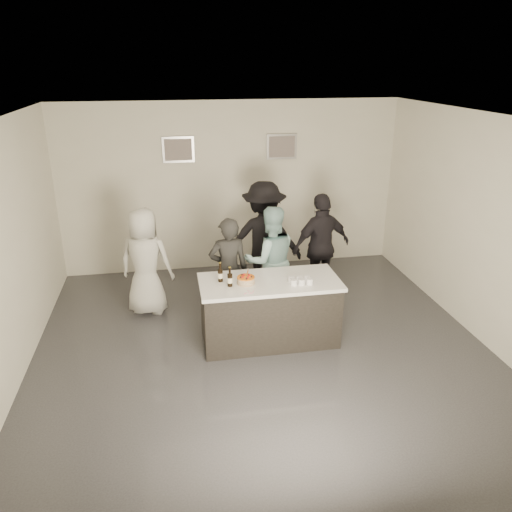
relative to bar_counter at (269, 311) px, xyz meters
name	(u,v)px	position (x,y,z in m)	size (l,w,h in m)	color
floor	(263,349)	(-0.13, -0.22, -0.45)	(6.00, 6.00, 0.00)	#3D3D42
ceiling	(264,119)	(-0.13, -0.22, 2.55)	(6.00, 6.00, 0.00)	white
wall_back	(231,187)	(-0.13, 2.78, 1.05)	(6.00, 0.04, 3.00)	silver
wall_front	(346,393)	(-0.13, -3.22, 1.05)	(6.00, 0.04, 3.00)	silver
wall_left	(4,260)	(-3.13, -0.22, 1.05)	(0.04, 6.00, 3.00)	silver
wall_right	(484,231)	(2.87, -0.22, 1.05)	(0.04, 6.00, 3.00)	silver
picture_left	(178,150)	(-1.03, 2.75, 1.75)	(0.54, 0.04, 0.44)	#B2B2B7
picture_right	(282,147)	(0.77, 2.75, 1.75)	(0.54, 0.04, 0.44)	#B2B2B7
bar_counter	(269,311)	(0.00, 0.00, 0.00)	(1.86, 0.86, 0.90)	white
cake	(246,281)	(-0.32, -0.04, 0.49)	(0.23, 0.23, 0.08)	orange
beer_bottle_a	(220,272)	(-0.64, 0.08, 0.58)	(0.07, 0.07, 0.26)	black
beer_bottle_b	(230,277)	(-0.54, -0.08, 0.58)	(0.07, 0.07, 0.26)	black
tumbler_cluster	(301,280)	(0.38, -0.15, 0.49)	(0.30, 0.19, 0.08)	yellow
candles	(250,292)	(-0.31, -0.31, 0.45)	(0.24, 0.08, 0.01)	pink
person_main_black	(229,270)	(-0.46, 0.72, 0.34)	(0.57, 0.38, 1.57)	#242424
person_main_blue	(270,260)	(0.19, 0.85, 0.38)	(0.81, 0.63, 1.67)	#97C5C6
person_guest_left	(146,262)	(-1.65, 1.16, 0.37)	(0.80, 0.52, 1.64)	silver
person_guest_right	(321,246)	(1.09, 1.23, 0.41)	(1.01, 0.42, 1.72)	black
person_guest_back	(264,239)	(0.22, 1.54, 0.48)	(1.21, 0.69, 1.87)	black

